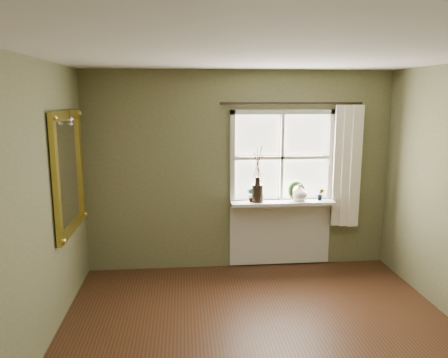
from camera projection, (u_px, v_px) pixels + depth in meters
name	position (u px, v px, depth m)	size (l,w,h in m)	color
ceiling	(279.00, 51.00, 3.26)	(4.50, 4.50, 0.00)	silver
wall_back	(239.00, 171.00, 5.75)	(4.00, 0.10, 2.60)	#696B46
wall_left	(11.00, 226.00, 3.32)	(0.10, 4.50, 2.60)	#696B46
window_frame	(282.00, 158.00, 5.70)	(1.36, 0.06, 1.24)	silver
window_sill	(282.00, 203.00, 5.70)	(1.36, 0.26, 0.04)	silver
window_apron	(280.00, 232.00, 5.89)	(1.36, 0.04, 0.88)	silver
dark_jug	(257.00, 193.00, 5.65)	(0.16, 0.16, 0.23)	black
cream_vase	(300.00, 193.00, 5.70)	(0.21, 0.21, 0.22)	beige
wreath	(297.00, 193.00, 5.74)	(0.26, 0.26, 0.06)	#27451E
potted_plant_left	(251.00, 195.00, 5.64)	(0.09, 0.06, 0.18)	#27451E
potted_plant_right	(321.00, 194.00, 5.73)	(0.09, 0.07, 0.16)	#27451E
curtain	(346.00, 166.00, 5.70)	(0.36, 0.12, 1.59)	white
curtain_rod	(292.00, 103.00, 5.52)	(0.03, 0.03, 1.84)	black
gilt_mirror	(69.00, 172.00, 4.70)	(0.10, 1.10, 1.32)	white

